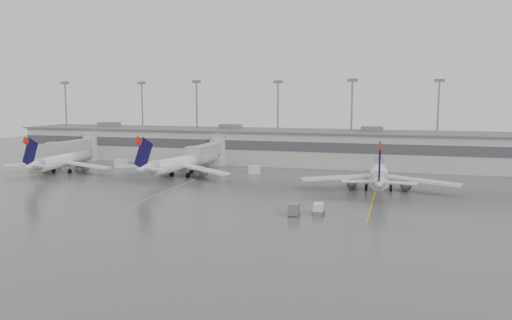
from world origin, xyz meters
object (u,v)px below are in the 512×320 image
(jet_far_left, at_px, (62,160))
(jet_mid_right, at_px, (379,173))
(baggage_tug, at_px, (318,210))
(jet_mid_left, at_px, (181,163))

(jet_far_left, bearing_deg, jet_mid_right, -8.00)
(baggage_tug, bearing_deg, jet_far_left, 152.55)
(jet_mid_left, xyz_separation_m, jet_mid_right, (39.51, -3.79, 0.16))
(jet_far_left, distance_m, jet_mid_right, 66.31)
(jet_far_left, xyz_separation_m, jet_mid_left, (26.78, 2.11, 0.15))
(jet_mid_left, xyz_separation_m, baggage_tug, (32.25, -25.01, -2.26))
(jet_mid_right, bearing_deg, baggage_tug, -111.22)
(jet_mid_right, xyz_separation_m, baggage_tug, (-7.25, -21.22, -2.42))
(jet_mid_left, bearing_deg, jet_mid_right, 4.94)
(jet_mid_right, bearing_deg, jet_mid_left, 172.17)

